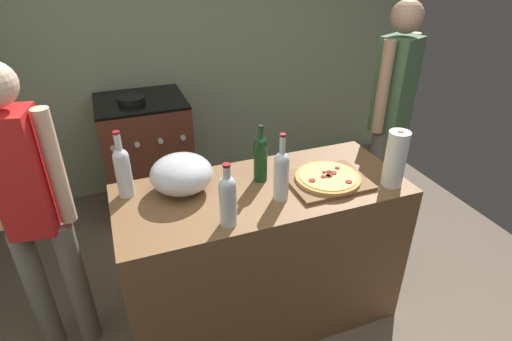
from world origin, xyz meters
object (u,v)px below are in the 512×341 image
object	(u,v)px
wine_bottle_green	(123,170)
person_in_stripes	(32,208)
stove	(147,155)
paper_towel_roll	(395,159)
wine_bottle_clear	(228,198)
pizza	(328,177)
person_in_red	(391,111)
wine_bottle_dark	(261,157)
mixing_bowl	(182,174)
wine_bottle_amber	(281,173)

from	to	relation	value
wine_bottle_green	person_in_stripes	bearing A→B (deg)	178.46
wine_bottle_green	stove	size ratio (longest dim) A/B	0.35
paper_towel_roll	wine_bottle_clear	world-z (taller)	wine_bottle_clear
pizza	wine_bottle_green	size ratio (longest dim) A/B	0.99
person_in_red	pizza	bearing A→B (deg)	-145.18
pizza	wine_bottle_dark	bearing A→B (deg)	154.00
paper_towel_roll	person_in_stripes	world-z (taller)	person_in_stripes
mixing_bowl	paper_towel_roll	bearing A→B (deg)	-17.65
wine_bottle_green	wine_bottle_clear	size ratio (longest dim) A/B	1.13
mixing_bowl	wine_bottle_green	size ratio (longest dim) A/B	0.91
wine_bottle_green	wine_bottle_amber	distance (m)	0.76
wine_bottle_amber	person_in_stripes	size ratio (longest dim) A/B	0.22
paper_towel_roll	wine_bottle_amber	xyz separation A→B (m)	(-0.58, 0.08, -0.01)
wine_bottle_amber	person_in_red	world-z (taller)	person_in_red
paper_towel_roll	wine_bottle_green	size ratio (longest dim) A/B	0.87
wine_bottle_green	paper_towel_roll	bearing A→B (deg)	-16.46
stove	person_in_red	size ratio (longest dim) A/B	0.58
person_in_stripes	wine_bottle_amber	bearing A→B (deg)	-15.37
wine_bottle_dark	person_in_red	distance (m)	1.18
paper_towel_roll	wine_bottle_green	distance (m)	1.33
wine_bottle_green	wine_bottle_clear	distance (m)	0.57
wine_bottle_amber	stove	xyz separation A→B (m)	(-0.48, 1.53, -0.55)
pizza	wine_bottle_green	xyz separation A→B (m)	(-0.98, 0.25, 0.11)
mixing_bowl	paper_towel_roll	distance (m)	1.06
wine_bottle_green	person_in_red	size ratio (longest dim) A/B	0.20
wine_bottle_clear	stove	distance (m)	1.73
person_in_red	mixing_bowl	bearing A→B (deg)	-166.58
wine_bottle_dark	stove	size ratio (longest dim) A/B	0.31
mixing_bowl	wine_bottle_amber	xyz separation A→B (m)	(0.43, -0.24, 0.05)
wine_bottle_green	stove	bearing A→B (deg)	80.14
wine_bottle_dark	person_in_red	size ratio (longest dim) A/B	0.18
wine_bottle_amber	wine_bottle_clear	size ratio (longest dim) A/B	1.14
stove	person_in_red	xyz separation A→B (m)	(1.56, -0.93, 0.50)
pizza	wine_bottle_clear	xyz separation A→B (m)	(-0.58, -0.16, 0.10)
pizza	stove	size ratio (longest dim) A/B	0.34
stove	wine_bottle_amber	bearing A→B (deg)	-72.47
pizza	wine_bottle_clear	world-z (taller)	wine_bottle_clear
pizza	person_in_stripes	size ratio (longest dim) A/B	0.21
wine_bottle_amber	wine_bottle_clear	world-z (taller)	wine_bottle_amber
pizza	wine_bottle_amber	xyz separation A→B (m)	(-0.29, -0.05, 0.11)
wine_bottle_amber	person_in_stripes	bearing A→B (deg)	164.63
wine_bottle_clear	wine_bottle_green	bearing A→B (deg)	134.58
mixing_bowl	person_in_red	xyz separation A→B (m)	(1.51, 0.36, -0.01)
wine_bottle_dark	wine_bottle_green	bearing A→B (deg)	171.93
pizza	mixing_bowl	bearing A→B (deg)	165.00
pizza	wine_bottle_clear	distance (m)	0.61
pizza	stove	xyz separation A→B (m)	(-0.77, 1.48, -0.44)
wine_bottle_amber	wine_bottle_dark	bearing A→B (deg)	97.69
wine_bottle_green	wine_bottle_dark	bearing A→B (deg)	-8.07
wine_bottle_dark	wine_bottle_clear	bearing A→B (deg)	-131.32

